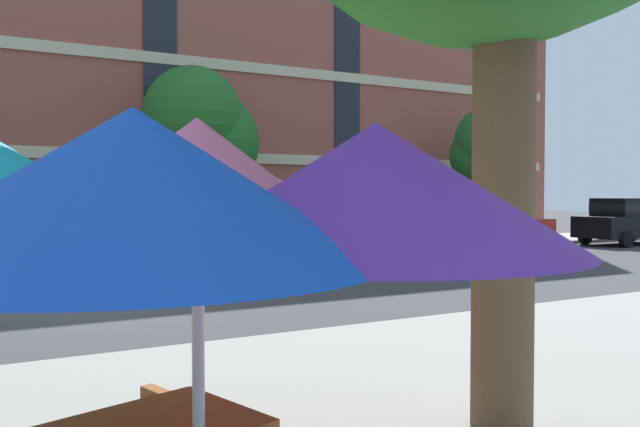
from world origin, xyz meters
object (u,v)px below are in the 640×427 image
object	(u,v)px
sedan_red	(487,224)
street_tree_middle	(201,131)
sedan_white	(56,237)
patio_umbrella	(197,188)
pickup_green_midblock	(300,227)
street_tree_right	(486,145)
sedan_black	(628,220)

from	to	relation	value
sedan_red	street_tree_middle	world-z (taller)	street_tree_middle
sedan_white	patio_umbrella	distance (m)	12.76
pickup_green_midblock	sedan_red	xyz separation A→B (m)	(6.87, -0.00, -0.08)
street_tree_right	patio_umbrella	bearing A→B (deg)	-136.55
pickup_green_midblock	patio_umbrella	size ratio (longest dim) A/B	1.45
sedan_white	pickup_green_midblock	bearing A→B (deg)	0.00
sedan_red	street_tree_middle	size ratio (longest dim) A/B	0.76
sedan_red	sedan_black	xyz separation A→B (m)	(7.19, 0.00, 0.00)
street_tree_middle	sedan_black	bearing A→B (deg)	-12.44
street_tree_right	patio_umbrella	distance (m)	22.52
sedan_white	street_tree_right	size ratio (longest dim) A/B	0.82
sedan_white	sedan_red	bearing A→B (deg)	0.00
pickup_green_midblock	sedan_red	distance (m)	6.87
pickup_green_midblock	patio_umbrella	bearing A→B (deg)	-118.65
sedan_white	pickup_green_midblock	size ratio (longest dim) A/B	0.86
pickup_green_midblock	sedan_black	xyz separation A→B (m)	(14.06, -0.00, -0.08)
street_tree_middle	street_tree_right	world-z (taller)	street_tree_middle
sedan_white	sedan_black	world-z (taller)	same
sedan_white	sedan_red	distance (m)	13.15
sedan_white	patio_umbrella	size ratio (longest dim) A/B	1.25
street_tree_middle	sedan_white	bearing A→B (deg)	-142.62
sedan_black	patio_umbrella	xyz separation A→B (m)	(-21.00, -12.70, 0.99)
pickup_green_midblock	sedan_red	world-z (taller)	pickup_green_midblock
street_tree_middle	sedan_red	bearing A→B (deg)	-22.06
sedan_white	street_tree_middle	bearing A→B (deg)	37.38
sedan_white	sedan_black	xyz separation A→B (m)	(20.34, 0.00, 0.00)
street_tree_right	patio_umbrella	xyz separation A→B (m)	(-16.29, -15.43, -1.86)
sedan_red	street_tree_right	xyz separation A→B (m)	(2.49, 2.73, 2.86)
street_tree_middle	patio_umbrella	bearing A→B (deg)	-107.87
sedan_black	patio_umbrella	distance (m)	24.56
sedan_red	patio_umbrella	world-z (taller)	patio_umbrella
sedan_red	patio_umbrella	xyz separation A→B (m)	(-13.81, -12.70, 0.99)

